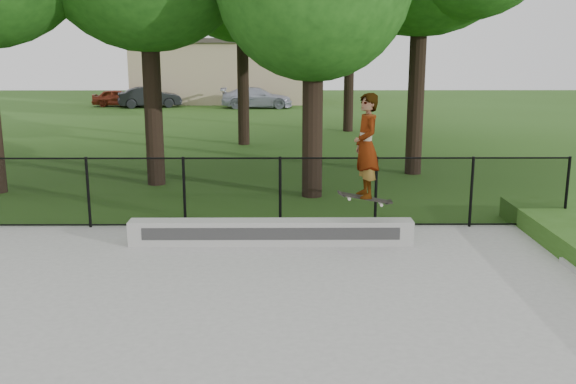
# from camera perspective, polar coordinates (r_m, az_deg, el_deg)

# --- Properties ---
(ground) EXTENTS (100.00, 100.00, 0.00)m
(ground) POSITION_cam_1_polar(r_m,az_deg,el_deg) (8.33, -15.29, -14.63)
(ground) COLOR #2B5016
(ground) RESTS_ON ground
(concrete_slab) EXTENTS (14.00, 12.00, 0.06)m
(concrete_slab) POSITION_cam_1_polar(r_m,az_deg,el_deg) (8.32, -15.30, -14.45)
(concrete_slab) COLOR gray
(concrete_slab) RESTS_ON ground
(grind_ledge) EXTENTS (5.43, 0.40, 0.47)m
(grind_ledge) POSITION_cam_1_polar(r_m,az_deg,el_deg) (12.33, -1.51, -3.58)
(grind_ledge) COLOR #A1A19C
(grind_ledge) RESTS_ON concrete_slab
(car_a) EXTENTS (3.31, 1.62, 1.10)m
(car_a) POSITION_cam_1_polar(r_m,az_deg,el_deg) (43.05, -14.88, 8.10)
(car_a) COLOR maroon
(car_a) RESTS_ON ground
(car_b) EXTENTS (3.78, 2.28, 1.29)m
(car_b) POSITION_cam_1_polar(r_m,az_deg,el_deg) (41.82, -12.19, 8.24)
(car_b) COLOR black
(car_b) RESTS_ON ground
(car_c) EXTENTS (4.12, 1.88, 1.29)m
(car_c) POSITION_cam_1_polar(r_m,az_deg,el_deg) (40.53, -2.80, 8.38)
(car_c) COLOR #A9ABC0
(car_c) RESTS_ON ground
(skater_airborne) EXTENTS (0.83, 0.77, 2.08)m
(skater_airborne) POSITION_cam_1_polar(r_m,az_deg,el_deg) (11.85, 6.97, 3.98)
(skater_airborne) COLOR black
(skater_airborne) RESTS_ON ground
(chainlink_fence) EXTENTS (16.06, 0.06, 1.50)m
(chainlink_fence) POSITION_cam_1_polar(r_m,az_deg,el_deg) (13.52, -9.21, -0.02)
(chainlink_fence) COLOR black
(chainlink_fence) RESTS_ON concrete_slab
(distant_building) EXTENTS (12.40, 6.40, 4.30)m
(distant_building) POSITION_cam_1_polar(r_m,az_deg,el_deg) (45.34, -5.63, 10.72)
(distant_building) COLOR tan
(distant_building) RESTS_ON ground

